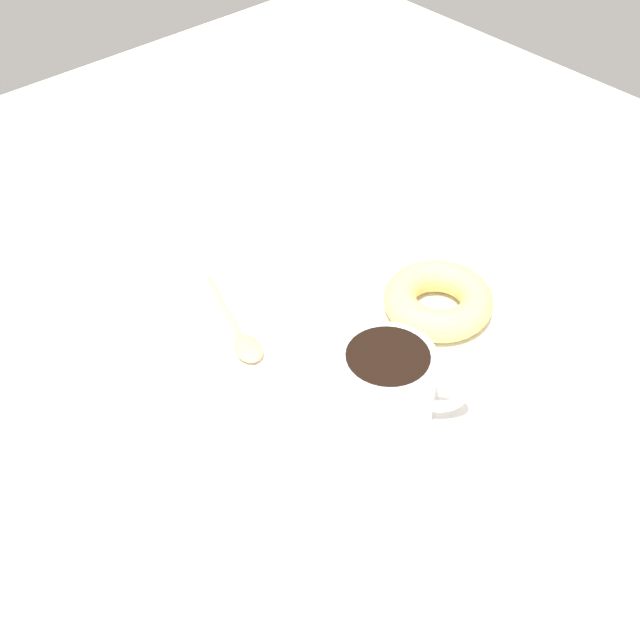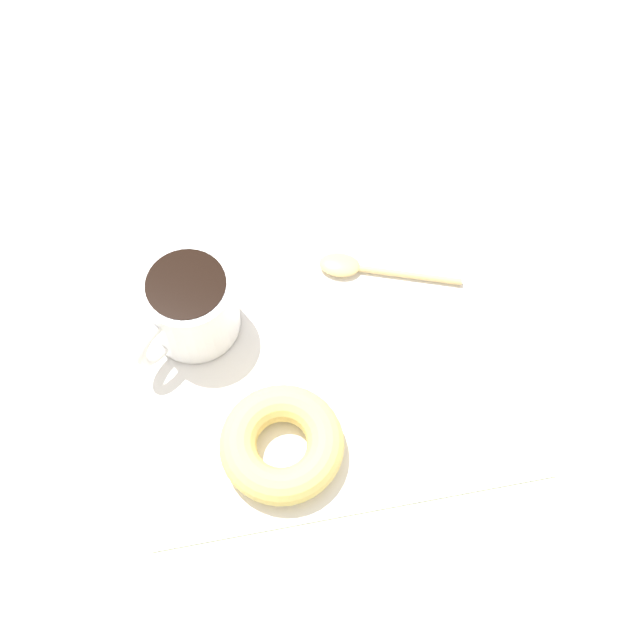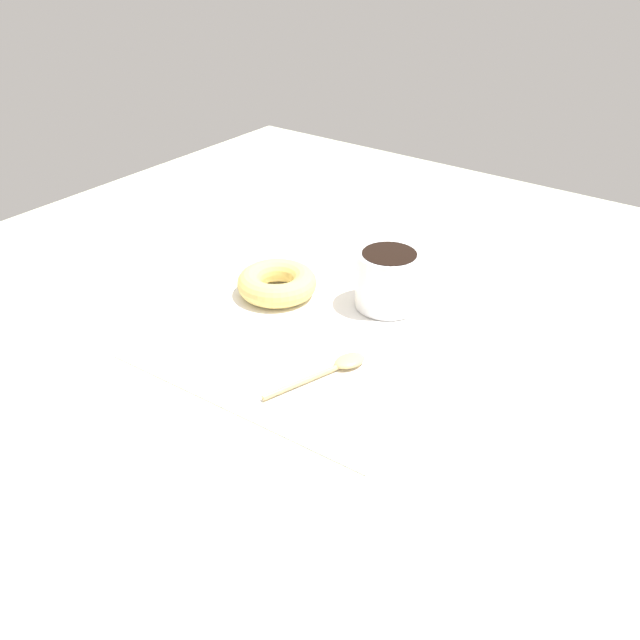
# 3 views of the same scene
# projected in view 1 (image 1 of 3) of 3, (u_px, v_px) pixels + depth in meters

# --- Properties ---
(ground_plane) EXTENTS (1.20, 1.20, 0.02)m
(ground_plane) POSITION_uv_depth(u_px,v_px,m) (310.00, 360.00, 0.77)
(ground_plane) COLOR beige
(napkin) EXTENTS (0.33, 0.33, 0.00)m
(napkin) POSITION_uv_depth(u_px,v_px,m) (320.00, 338.00, 0.78)
(napkin) COLOR white
(napkin) RESTS_ON ground_plane
(coffee_cup) EXTENTS (0.09, 0.09, 0.07)m
(coffee_cup) POSITION_uv_depth(u_px,v_px,m) (388.00, 386.00, 0.69)
(coffee_cup) COLOR white
(coffee_cup) RESTS_ON napkin
(donut) EXTENTS (0.10, 0.10, 0.03)m
(donut) POSITION_uv_depth(u_px,v_px,m) (438.00, 300.00, 0.79)
(donut) COLOR #E5C66B
(donut) RESTS_ON napkin
(spoon) EXTENTS (0.05, 0.12, 0.01)m
(spoon) POSITION_uv_depth(u_px,v_px,m) (241.00, 337.00, 0.77)
(spoon) COLOR #D8B772
(spoon) RESTS_ON napkin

